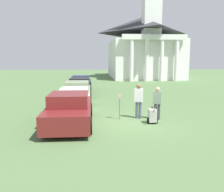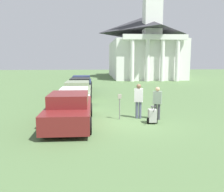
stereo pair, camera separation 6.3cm
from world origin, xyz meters
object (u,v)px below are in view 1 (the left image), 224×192
person_worker (139,99)px  church (143,45)px  parked_car_navy (81,83)px  parked_car_white (75,100)px  person_supervisor (157,101)px  parked_car_black (80,87)px  equipment_cart (152,115)px  parking_meter (120,102)px  parked_car_maroon (70,110)px  parked_car_sage (77,92)px

person_worker → church: size_ratio=0.08×
parked_car_navy → person_worker: (3.43, -11.87, 0.34)m
parked_car_white → person_supervisor: bearing=-32.2°
parked_car_black → person_supervisor: person_supervisor is taller
person_supervisor → equipment_cart: bearing=84.5°
parked_car_navy → equipment_cart: 13.51m
parked_car_white → church: (9.55, 26.77, 4.67)m
equipment_cart → church: (5.64, 30.27, 4.91)m
parking_meter → person_worker: (0.99, 0.15, 0.12)m
parked_car_black → parked_car_navy: bearing=90.2°
parked_car_navy → church: church is taller
parked_car_navy → person_worker: size_ratio=2.68×
equipment_cart → parked_car_maroon: bearing=-178.4°
parked_car_black → equipment_cart: 10.80m
parking_meter → person_supervisor: person_supervisor is taller
parked_car_navy → parked_car_white: bearing=-89.8°
church → parked_car_sage: bearing=-111.9°
parked_car_black → parking_meter: size_ratio=4.02×
parking_meter → person_worker: bearing=8.5°
church → parked_car_white: bearing=-109.6°
parked_car_maroon → parked_car_black: 9.98m
parked_car_navy → parking_meter: bearing=-78.4°
parked_car_black → person_supervisor: 10.27m
parked_car_maroon → parked_car_sage: bearing=90.2°
parked_car_white → parked_car_black: (-0.00, 6.56, 0.03)m
person_supervisor → parked_car_sage: bearing=-29.1°
person_worker → parked_car_white: bearing=-16.8°
parked_car_navy → person_worker: person_worker is taller
parked_car_sage → person_worker: bearing=-57.6°
parked_car_black → person_supervisor: size_ratio=3.12×
parked_car_white → parked_car_navy: (0.00, 9.42, 0.06)m
parked_car_black → parking_meter: parked_car_black is taller
parked_car_sage → parked_car_black: bearing=90.2°
parked_car_navy → person_supervisor: person_supervisor is taller
parked_car_sage → parking_meter: 6.10m
parked_car_sage → church: bearing=68.3°
parked_car_navy → church: size_ratio=0.22×
parking_meter → church: bearing=76.4°
parked_car_white → church: 28.80m
parked_car_black → church: bearing=64.9°
parked_car_maroon → person_worker: size_ratio=2.89×
parked_car_navy → person_supervisor: 12.92m
equipment_cart → parking_meter: bearing=151.0°
parked_car_black → parked_car_navy: (0.00, 2.86, 0.02)m
parked_car_black → church: church is taller
parked_car_maroon → parked_car_sage: parked_car_maroon is taller
parked_car_white → parking_meter: bearing=-46.6°
parked_car_sage → person_supervisor: (4.33, -5.74, 0.25)m
person_worker → equipment_cart: person_worker is taller
parked_car_navy → person_worker: bearing=-73.7°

